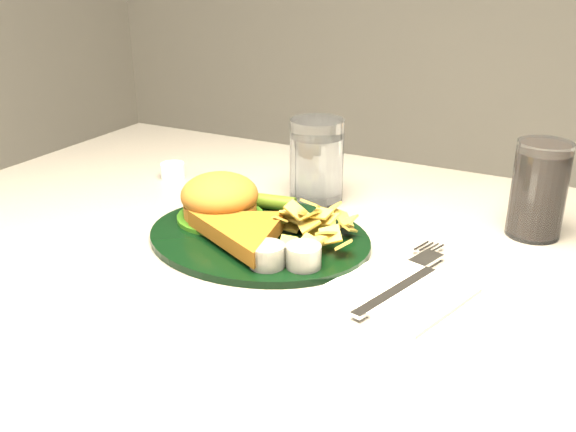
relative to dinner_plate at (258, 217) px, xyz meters
name	(u,v)px	position (x,y,z in m)	size (l,w,h in m)	color
dinner_plate	(258,217)	(0.00, 0.00, 0.00)	(0.29, 0.24, 0.07)	black
water_glass	(317,161)	(0.00, 0.16, 0.03)	(0.08, 0.08, 0.12)	white
cola_glass	(539,190)	(0.31, 0.18, 0.03)	(0.07, 0.07, 0.12)	black
fork_napkin	(399,287)	(0.20, -0.04, -0.03)	(0.14, 0.18, 0.01)	white
ramekin	(173,171)	(-0.24, 0.14, -0.02)	(0.04, 0.04, 0.03)	white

